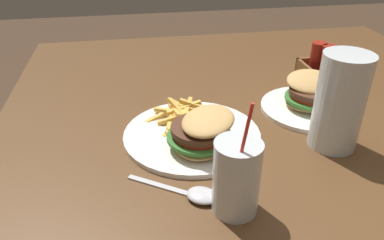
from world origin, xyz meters
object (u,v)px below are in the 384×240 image
object	(u,v)px
spoon	(197,194)
condiment_caddy	(324,70)
beer_glass	(339,104)
juice_glass	(236,181)
meal_plate_far	(310,99)
meal_plate_near	(196,131)

from	to	relation	value
spoon	condiment_caddy	bearing A→B (deg)	76.49
beer_glass	condiment_caddy	bearing A→B (deg)	156.90
condiment_caddy	beer_glass	bearing A→B (deg)	-23.10
juice_glass	condiment_caddy	world-z (taller)	juice_glass
juice_glass	meal_plate_far	bearing A→B (deg)	137.93
condiment_caddy	meal_plate_near	bearing A→B (deg)	-60.35
juice_glass	spoon	world-z (taller)	juice_glass
meal_plate_near	juice_glass	xyz separation A→B (m)	(0.19, 0.03, 0.03)
meal_plate_near	meal_plate_far	world-z (taller)	same
beer_glass	condiment_caddy	size ratio (longest dim) A/B	1.48
meal_plate_near	meal_plate_far	xyz separation A→B (m)	(-0.09, 0.28, 0.00)
spoon	meal_plate_near	bearing A→B (deg)	113.97
spoon	juice_glass	bearing A→B (deg)	0.71
juice_glass	meal_plate_far	world-z (taller)	juice_glass
meal_plate_near	meal_plate_far	size ratio (longest dim) A/B	1.27
beer_glass	juice_glass	size ratio (longest dim) A/B	0.96
beer_glass	spoon	bearing A→B (deg)	-69.55
juice_glass	meal_plate_far	size ratio (longest dim) A/B	0.89
spoon	meal_plate_far	world-z (taller)	meal_plate_far
juice_glass	meal_plate_far	xyz separation A→B (m)	(-0.29, 0.26, -0.03)
juice_glass	condiment_caddy	distance (m)	0.54
spoon	beer_glass	bearing A→B (deg)	54.13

